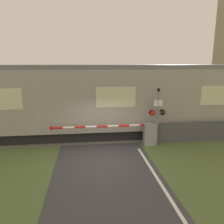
# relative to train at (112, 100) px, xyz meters

# --- Properties ---
(ground_plane) EXTENTS (80.00, 80.00, 0.00)m
(ground_plane) POSITION_rel_train_xyz_m (-0.82, -3.50, -2.11)
(ground_plane) COLOR #4C6033
(track_bed) EXTENTS (36.00, 3.20, 0.13)m
(track_bed) POSITION_rel_train_xyz_m (-0.82, 0.00, -2.09)
(track_bed) COLOR #666056
(track_bed) RESTS_ON ground_plane
(train) EXTENTS (20.66, 2.96, 4.13)m
(train) POSITION_rel_train_xyz_m (0.00, 0.00, 0.00)
(train) COLOR black
(train) RESTS_ON ground_plane
(crossing_barrier) EXTENTS (5.38, 0.44, 1.19)m
(crossing_barrier) POSITION_rel_train_xyz_m (1.31, -1.97, -1.44)
(crossing_barrier) COLOR gray
(crossing_barrier) RESTS_ON ground_plane
(signal_post) EXTENTS (0.85, 0.26, 3.00)m
(signal_post) POSITION_rel_train_xyz_m (2.08, -2.02, -0.40)
(signal_post) COLOR gray
(signal_post) RESTS_ON ground_plane
(roadside_fence) EXTENTS (4.27, 0.06, 1.10)m
(roadside_fence) POSITION_rel_train_xyz_m (4.30, -1.76, -1.56)
(roadside_fence) COLOR #4C4C51
(roadside_fence) RESTS_ON ground_plane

